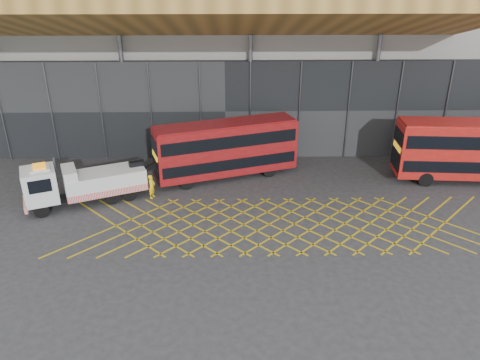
{
  "coord_description": "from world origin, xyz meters",
  "views": [
    {
      "loc": [
        2.46,
        -25.48,
        14.92
      ],
      "look_at": [
        3.0,
        1.5,
        2.4
      ],
      "focal_mm": 35.0,
      "sensor_mm": 36.0,
      "label": 1
    }
  ],
  "objects_px": {
    "recovery_truck": "(81,183)",
    "bus_towed": "(226,147)",
    "worker": "(152,186)",
    "bus_second": "(475,149)"
  },
  "relations": [
    {
      "from": "bus_towed",
      "to": "bus_second",
      "type": "height_order",
      "value": "bus_second"
    },
    {
      "from": "bus_towed",
      "to": "worker",
      "type": "bearing_deg",
      "value": -165.19
    },
    {
      "from": "bus_second",
      "to": "worker",
      "type": "bearing_deg",
      "value": -169.74
    },
    {
      "from": "bus_second",
      "to": "worker",
      "type": "height_order",
      "value": "bus_second"
    },
    {
      "from": "recovery_truck",
      "to": "bus_towed",
      "type": "xyz_separation_m",
      "value": [
        9.7,
        4.15,
        0.91
      ]
    },
    {
      "from": "bus_second",
      "to": "worker",
      "type": "xyz_separation_m",
      "value": [
        -23.47,
        -2.36,
        -1.7
      ]
    },
    {
      "from": "bus_towed",
      "to": "bus_second",
      "type": "relative_size",
      "value": 0.95
    },
    {
      "from": "recovery_truck",
      "to": "bus_towed",
      "type": "bearing_deg",
      "value": 0.03
    },
    {
      "from": "recovery_truck",
      "to": "bus_second",
      "type": "relative_size",
      "value": 0.79
    },
    {
      "from": "recovery_truck",
      "to": "worker",
      "type": "height_order",
      "value": "recovery_truck"
    }
  ]
}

